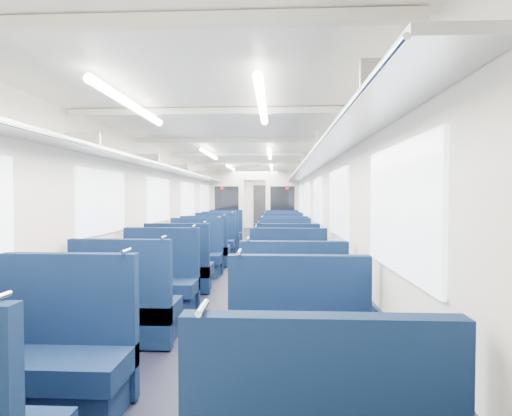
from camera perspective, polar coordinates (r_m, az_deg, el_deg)
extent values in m
cube|color=black|center=(10.02, -1.05, -6.88)|extent=(2.80, 18.00, 0.01)
cube|color=white|center=(9.94, -1.05, 6.63)|extent=(2.80, 18.00, 0.01)
cube|color=beige|center=(10.10, -9.00, -0.14)|extent=(0.02, 18.00, 2.35)
cube|color=#111F3B|center=(10.16, -8.89, -4.79)|extent=(0.03, 17.90, 0.70)
cube|color=beige|center=(9.92, 7.05, -0.16)|extent=(0.02, 18.00, 2.35)
cube|color=#111F3B|center=(9.98, 6.95, -4.90)|extent=(0.03, 17.90, 0.70)
cube|color=beige|center=(18.90, 0.79, 0.72)|extent=(2.80, 0.02, 2.35)
cube|color=#B2B5BA|center=(10.07, -8.01, 4.39)|extent=(0.34, 17.40, 0.04)
cylinder|color=silver|center=(10.04, -7.00, 4.28)|extent=(0.02, 17.40, 0.02)
cube|color=#B2B5BA|center=(4.35, -23.19, 8.90)|extent=(0.34, 0.03, 0.14)
cube|color=#B2B5BA|center=(6.20, -15.01, 6.78)|extent=(0.34, 0.03, 0.14)
cube|color=#B2B5BA|center=(8.13, -10.67, 5.59)|extent=(0.34, 0.03, 0.14)
cube|color=#B2B5BA|center=(10.08, -8.01, 4.84)|extent=(0.34, 0.03, 0.14)
cube|color=#B2B5BA|center=(12.05, -6.22, 4.33)|extent=(0.34, 0.03, 0.14)
cube|color=#B2B5BA|center=(14.02, -4.94, 3.96)|extent=(0.34, 0.03, 0.14)
cube|color=#B2B5BA|center=(16.01, -3.97, 3.68)|extent=(0.34, 0.03, 0.14)
cube|color=#B2B5BA|center=(17.99, -3.22, 3.46)|extent=(0.34, 0.03, 0.14)
cube|color=#B2B5BA|center=(9.91, 6.02, 4.44)|extent=(0.34, 17.40, 0.04)
cylinder|color=silver|center=(9.90, 4.98, 4.33)|extent=(0.02, 17.40, 0.02)
cube|color=#B2B5BA|center=(2.04, 19.35, 17.43)|extent=(0.34, 0.03, 0.14)
cube|color=#B2B5BA|center=(3.96, 10.97, 9.74)|extent=(0.34, 0.03, 0.14)
cube|color=#B2B5BA|center=(5.94, 8.21, 7.05)|extent=(0.34, 0.03, 0.14)
cube|color=#B2B5BA|center=(7.92, 6.84, 5.71)|extent=(0.34, 0.03, 0.14)
cube|color=#B2B5BA|center=(9.92, 6.03, 4.90)|extent=(0.34, 0.03, 0.14)
cube|color=#B2B5BA|center=(11.91, 5.48, 4.36)|extent=(0.34, 0.03, 0.14)
cube|color=#B2B5BA|center=(13.91, 5.10, 3.98)|extent=(0.34, 0.03, 0.14)
cube|color=#B2B5BA|center=(15.90, 4.81, 3.69)|extent=(0.34, 0.03, 0.14)
cube|color=#B2B5BA|center=(17.90, 4.59, 3.47)|extent=(0.34, 0.03, 0.14)
cube|color=white|center=(5.11, -20.79, 0.76)|extent=(0.02, 1.30, 0.75)
cube|color=white|center=(7.28, -13.53, 1.07)|extent=(0.02, 1.30, 0.75)
cube|color=white|center=(9.51, -9.63, 1.22)|extent=(0.02, 1.30, 0.75)
cube|color=white|center=(11.76, -7.21, 1.32)|extent=(0.02, 1.30, 0.75)
cube|color=white|center=(14.53, -5.29, 1.39)|extent=(0.02, 1.30, 0.75)
cube|color=white|center=(16.81, -4.19, 1.44)|extent=(0.02, 1.30, 0.75)
cube|color=white|center=(2.49, 19.46, -0.09)|extent=(0.02, 1.30, 0.75)
cube|color=white|center=(4.74, 11.47, 0.77)|extent=(0.02, 1.30, 0.75)
cube|color=white|center=(7.02, 8.64, 1.07)|extent=(0.02, 1.30, 0.75)
cube|color=white|center=(9.31, 7.20, 1.23)|extent=(0.02, 1.30, 0.75)
cube|color=white|center=(11.61, 6.33, 1.32)|extent=(0.02, 1.30, 0.75)
cube|color=white|center=(14.40, 5.65, 1.39)|extent=(0.02, 1.30, 0.75)
cube|color=white|center=(16.70, 5.26, 1.43)|extent=(0.02, 1.30, 0.75)
cube|color=silver|center=(2.16, -16.88, 23.85)|extent=(2.70, 0.06, 0.06)
cube|color=silver|center=(4.02, -6.97, 13.39)|extent=(2.70, 0.06, 0.06)
cube|color=silver|center=(5.98, -3.67, 9.54)|extent=(2.70, 0.06, 0.06)
cube|color=silver|center=(7.95, -2.03, 7.58)|extent=(2.70, 0.06, 0.06)
cube|color=silver|center=(9.94, -1.05, 6.40)|extent=(2.70, 0.06, 0.06)
cube|color=silver|center=(11.93, -0.40, 5.62)|extent=(2.70, 0.06, 0.06)
cube|color=silver|center=(13.92, 0.06, 5.05)|extent=(2.70, 0.06, 0.06)
cube|color=silver|center=(15.92, 0.41, 4.63)|extent=(2.70, 0.06, 0.06)
cube|color=silver|center=(17.91, 0.67, 4.30)|extent=(2.70, 0.06, 0.06)
cylinder|color=white|center=(3.68, -17.08, 13.65)|extent=(0.07, 1.60, 0.07)
cylinder|color=white|center=(7.52, -6.57, 7.53)|extent=(0.07, 1.60, 0.07)
cylinder|color=white|center=(10.98, -3.58, 5.69)|extent=(0.07, 1.60, 0.07)
cylinder|color=white|center=(15.45, -1.72, 4.53)|extent=(0.07, 1.60, 0.07)
cylinder|color=white|center=(3.47, 0.84, 14.45)|extent=(0.07, 1.60, 0.07)
cylinder|color=white|center=(7.42, 1.91, 7.62)|extent=(0.07, 1.60, 0.07)
cylinder|color=white|center=(10.91, 2.20, 5.72)|extent=(0.07, 1.60, 0.07)
cylinder|color=white|center=(15.40, 2.38, 4.54)|extent=(0.07, 1.60, 0.07)
cube|color=black|center=(18.84, 0.78, 0.19)|extent=(0.75, 0.06, 2.00)
cube|color=silver|center=(12.77, -4.12, 0.26)|extent=(1.05, 0.08, 2.35)
cube|color=black|center=(12.72, -4.15, 1.27)|extent=(0.76, 0.02, 0.80)
cylinder|color=red|center=(12.74, -4.83, 2.84)|extent=(0.12, 0.01, 0.12)
cube|color=silver|center=(12.68, 3.75, 0.25)|extent=(1.05, 0.08, 2.35)
cube|color=black|center=(12.63, 3.75, 1.26)|extent=(0.76, 0.02, 0.80)
cylinder|color=red|center=(12.63, 4.44, 2.85)|extent=(0.12, 0.01, 0.12)
cube|color=silver|center=(12.71, -0.20, 4.76)|extent=(0.70, 0.08, 0.35)
cylinder|color=silver|center=(1.47, -7.58, -13.80)|extent=(0.02, 0.15, 0.02)
cube|color=#0E2247|center=(3.24, -26.58, -19.36)|extent=(0.99, 0.52, 0.17)
cube|color=#0E1D3B|center=(3.32, -26.53, -22.80)|extent=(0.91, 0.42, 0.26)
cube|color=#0E2247|center=(3.35, -24.78, -14.84)|extent=(0.99, 0.09, 1.06)
cylinder|color=silver|center=(3.06, -17.87, -5.77)|extent=(0.02, 0.15, 0.02)
cube|color=#0E2247|center=(2.86, 6.31, -22.06)|extent=(0.99, 0.52, 0.17)
cube|color=#0E1D3B|center=(2.95, 6.29, -25.84)|extent=(0.91, 0.42, 0.26)
cube|color=#0E2247|center=(2.99, 6.06, -16.73)|extent=(0.99, 0.09, 1.06)
cylinder|color=silver|center=(2.87, -2.39, -6.19)|extent=(0.02, 0.15, 0.02)
cube|color=#0E2247|center=(4.43, -17.52, -13.45)|extent=(0.99, 0.52, 0.17)
cube|color=#0E1D3B|center=(4.49, -17.49, -16.07)|extent=(0.91, 0.42, 0.26)
cube|color=#0E2247|center=(4.19, -18.57, -11.40)|extent=(0.99, 0.09, 1.06)
cylinder|color=silver|center=(3.97, -12.96, -4.04)|extent=(0.02, 0.15, 0.02)
cube|color=#0E2247|center=(4.09, 5.16, -14.70)|extent=(0.99, 0.52, 0.17)
cube|color=#0E1D3B|center=(4.15, 5.15, -17.52)|extent=(0.91, 0.42, 0.26)
cube|color=#0E2247|center=(3.83, 5.30, -12.59)|extent=(0.99, 0.09, 1.06)
cylinder|color=silver|center=(3.73, -1.17, -4.35)|extent=(0.02, 0.15, 0.02)
cube|color=#0E2247|center=(5.35, -13.76, -10.81)|extent=(0.99, 0.52, 0.17)
cube|color=#0E1D3B|center=(5.40, -13.75, -13.01)|extent=(0.91, 0.42, 0.26)
cube|color=#0E2247|center=(5.51, -13.14, -8.22)|extent=(0.99, 0.09, 1.06)
cylinder|color=silver|center=(5.34, -8.83, -2.55)|extent=(0.02, 0.15, 0.02)
cube|color=#0E2247|center=(5.14, 4.65, -11.27)|extent=(0.99, 0.52, 0.17)
cube|color=#0E1D3B|center=(5.19, 4.64, -13.56)|extent=(0.91, 0.42, 0.26)
cube|color=#0E2247|center=(5.31, 4.58, -8.56)|extent=(0.99, 0.09, 1.06)
cylinder|color=silver|center=(5.24, -0.02, -2.61)|extent=(0.02, 0.15, 0.02)
cube|color=#0E2247|center=(6.53, -10.61, -8.51)|extent=(0.99, 0.52, 0.17)
cube|color=#0E1D3B|center=(6.57, -10.60, -10.34)|extent=(0.91, 0.42, 0.26)
cube|color=#0E2247|center=(6.29, -11.08, -6.97)|extent=(0.99, 0.09, 1.06)
cylinder|color=silver|center=(6.14, -7.29, -1.99)|extent=(0.02, 0.15, 0.02)
cube|color=#0E2247|center=(6.40, 4.28, -8.69)|extent=(0.99, 0.52, 0.17)
cube|color=#0E1D3B|center=(6.44, 4.27, -10.56)|extent=(0.91, 0.42, 0.26)
cube|color=#0E2247|center=(6.15, 4.33, -7.13)|extent=(0.99, 0.09, 1.06)
cylinder|color=silver|center=(6.10, 0.38, -2.01)|extent=(0.02, 0.15, 0.02)
cube|color=#0E2247|center=(7.61, -8.64, -7.04)|extent=(0.99, 0.52, 0.17)
cube|color=#0E1D3B|center=(7.64, -8.63, -8.62)|extent=(0.91, 0.42, 0.26)
cube|color=#0E2247|center=(7.78, -8.33, -5.29)|extent=(0.99, 0.09, 1.06)
cylinder|color=silver|center=(7.67, -5.26, -1.26)|extent=(0.02, 0.15, 0.02)
cube|color=#0E2247|center=(7.49, 4.06, -7.17)|extent=(0.99, 0.52, 0.17)
cube|color=#0E1D3B|center=(7.53, 4.05, -8.77)|extent=(0.91, 0.42, 0.26)
cube|color=#0E2247|center=(7.67, 4.03, -5.38)|extent=(0.99, 0.09, 1.06)
cylinder|color=silver|center=(7.63, 0.87, -1.27)|extent=(0.02, 0.15, 0.02)
cube|color=#0E2247|center=(8.76, -7.09, -5.88)|extent=(0.99, 0.52, 0.17)
cube|color=#0E1D3B|center=(8.79, -7.09, -7.26)|extent=(0.91, 0.42, 0.26)
cube|color=#0E2247|center=(8.53, -7.34, -4.68)|extent=(0.99, 0.09, 1.06)
cylinder|color=silver|center=(8.42, -4.53, -0.99)|extent=(0.02, 0.15, 0.02)
cube|color=#0E2247|center=(8.58, 3.90, -6.04)|extent=(0.99, 0.52, 0.17)
cube|color=#0E1D3B|center=(8.61, 3.89, -7.44)|extent=(0.91, 0.42, 0.26)
cube|color=#0E2247|center=(8.34, 3.93, -4.81)|extent=(0.99, 0.09, 1.06)
cylinder|color=silver|center=(8.30, 1.03, -1.03)|extent=(0.02, 0.15, 0.02)
cube|color=#0E2247|center=(9.88, -5.94, -5.02)|extent=(0.99, 0.52, 0.17)
cube|color=#0E1D3B|center=(9.91, -5.94, -6.24)|extent=(0.91, 0.42, 0.26)
cube|color=#0E2247|center=(10.07, -5.76, -3.69)|extent=(0.99, 0.09, 1.06)
cylinder|color=silver|center=(9.98, -3.38, -0.57)|extent=(0.02, 0.15, 0.02)
cube|color=#0E2247|center=(9.71, 3.77, -5.13)|extent=(0.99, 0.52, 0.17)
cube|color=#0E1D3B|center=(9.74, 3.77, -6.38)|extent=(0.91, 0.42, 0.26)
cube|color=#0E2247|center=(9.90, 3.75, -3.78)|extent=(0.99, 0.09, 1.06)
cylinder|color=silver|center=(9.86, 1.31, -0.60)|extent=(0.02, 0.15, 0.02)
cube|color=#0E2247|center=(11.11, -4.96, -4.27)|extent=(0.99, 0.52, 0.17)
cube|color=#0E1D3B|center=(11.14, -4.96, -5.36)|extent=(0.91, 0.42, 0.26)
cube|color=#0E2247|center=(10.88, -5.12, -3.29)|extent=(0.99, 0.09, 1.06)
cylinder|color=silver|center=(10.80, -2.91, -0.40)|extent=(0.02, 0.15, 0.02)
cube|color=#0E2247|center=(10.92, 3.66, -4.37)|extent=(0.99, 0.52, 0.17)
cube|color=#0E1D3B|center=(10.95, 3.66, -5.48)|extent=(0.91, 0.42, 0.26)
cube|color=#0E2247|center=(10.69, 3.68, -3.38)|extent=(0.99, 0.09, 1.06)
cylinder|color=silver|center=(10.66, 1.42, -0.43)|extent=(0.02, 0.15, 0.02)
cube|color=#0E2247|center=(12.00, -4.38, -3.83)|extent=(0.99, 0.52, 0.17)
cube|color=#0E1D3B|center=(12.02, -4.38, -4.84)|extent=(0.91, 0.42, 0.26)
cube|color=#0E2247|center=(12.19, -4.26, -2.75)|extent=(0.99, 0.09, 1.06)
cylinder|color=silver|center=(12.11, -2.29, -0.17)|extent=(0.02, 0.15, 0.02)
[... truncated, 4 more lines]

